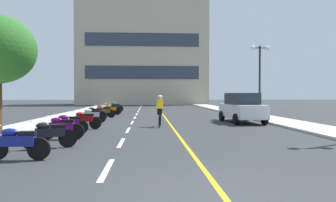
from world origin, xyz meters
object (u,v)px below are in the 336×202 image
(motorcycle_8, at_px, (102,110))
(cyclist_rider, at_px, (160,110))
(motorcycle_0, at_px, (17,143))
(motorcycle_3, at_px, (68,124))
(motorcycle_6, at_px, (95,113))
(street_lamp_mid, at_px, (260,65))
(motorcycle_5, at_px, (91,115))
(motorcycle_1, at_px, (49,134))
(motorcycle_4, at_px, (84,120))
(motorcycle_9, at_px, (111,109))
(parked_car_near, at_px, (242,108))
(motorcycle_2, at_px, (62,127))
(motorcycle_12, at_px, (115,107))
(motorcycle_11, at_px, (111,108))
(motorcycle_7, at_px, (104,112))
(motorcycle_10, at_px, (112,108))

(motorcycle_8, relative_size, cyclist_rider, 0.96)
(motorcycle_0, xyz_separation_m, cyclist_rider, (4.10, 8.31, 0.41))
(motorcycle_0, relative_size, motorcycle_3, 1.03)
(motorcycle_0, bearing_deg, motorcycle_6, 90.57)
(street_lamp_mid, distance_m, motorcycle_5, 12.79)
(motorcycle_1, height_order, cyclist_rider, cyclist_rider)
(motorcycle_4, height_order, motorcycle_9, same)
(motorcycle_0, bearing_deg, parked_car_near, 48.59)
(motorcycle_2, distance_m, motorcycle_9, 14.24)
(motorcycle_5, bearing_deg, motorcycle_1, -88.42)
(motorcycle_2, distance_m, motorcycle_12, 19.07)
(motorcycle_3, relative_size, motorcycle_12, 0.97)
(motorcycle_3, distance_m, cyclist_rider, 5.09)
(street_lamp_mid, distance_m, motorcycle_6, 12.51)
(motorcycle_5, height_order, motorcycle_11, same)
(motorcycle_7, bearing_deg, motorcycle_3, -91.35)
(motorcycle_5, xyz_separation_m, motorcycle_10, (0.22, 8.89, 0.00))
(motorcycle_2, height_order, motorcycle_9, same)
(motorcycle_3, bearing_deg, parked_car_near, 29.07)
(motorcycle_6, distance_m, motorcycle_10, 6.75)
(motorcycle_2, bearing_deg, motorcycle_5, 90.65)
(parked_car_near, relative_size, motorcycle_11, 2.62)
(motorcycle_10, xyz_separation_m, motorcycle_11, (-0.24, 1.55, 0.00))
(motorcycle_3, bearing_deg, motorcycle_5, 89.50)
(motorcycle_1, relative_size, motorcycle_7, 0.99)
(motorcycle_3, xyz_separation_m, cyclist_rider, (4.10, 2.98, 0.41))
(street_lamp_mid, xyz_separation_m, motorcycle_4, (-11.52, -7.05, -3.47))
(street_lamp_mid, bearing_deg, motorcycle_2, -137.77)
(motorcycle_2, height_order, motorcycle_5, same)
(motorcycle_0, distance_m, motorcycle_5, 10.72)
(motorcycle_6, distance_m, motorcycle_7, 1.86)
(motorcycle_7, bearing_deg, motorcycle_9, 87.90)
(parked_car_near, xyz_separation_m, motorcycle_11, (-9.21, 10.69, -0.44))
(motorcycle_9, bearing_deg, motorcycle_5, -92.31)
(street_lamp_mid, relative_size, cyclist_rider, 2.97)
(motorcycle_2, height_order, motorcycle_8, same)
(parked_car_near, bearing_deg, motorcycle_12, 126.07)
(parked_car_near, distance_m, motorcycle_8, 11.13)
(motorcycle_1, bearing_deg, motorcycle_3, 94.74)
(motorcycle_11, bearing_deg, motorcycle_9, -84.10)
(parked_car_near, xyz_separation_m, motorcycle_4, (-8.96, -3.09, -0.44))
(motorcycle_0, xyz_separation_m, motorcycle_6, (-0.13, 12.87, 0.00))
(motorcycle_11, bearing_deg, motorcycle_1, -89.21)
(motorcycle_6, xyz_separation_m, motorcycle_9, (0.47, 5.21, 0.00))
(street_lamp_mid, xyz_separation_m, motorcycle_8, (-11.92, 2.04, -3.47))
(street_lamp_mid, relative_size, motorcycle_10, 3.08)
(motorcycle_6, bearing_deg, motorcycle_11, 88.96)
(motorcycle_6, relative_size, motorcycle_7, 1.02)
(motorcycle_1, distance_m, motorcycle_5, 8.92)
(motorcycle_7, bearing_deg, motorcycle_2, -90.50)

